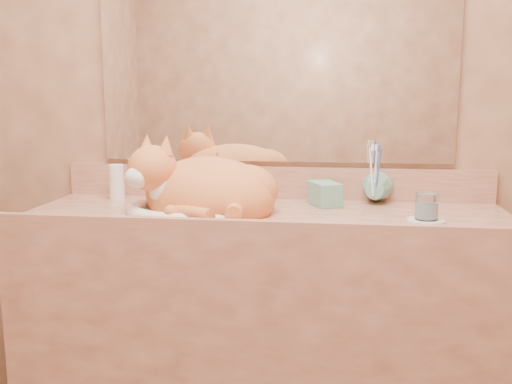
# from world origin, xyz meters

# --- Properties ---
(wall_back) EXTENTS (2.40, 0.02, 2.50)m
(wall_back) POSITION_xyz_m (0.00, 1.00, 1.25)
(wall_back) COLOR brown
(wall_back) RESTS_ON ground
(vanity_counter) EXTENTS (1.60, 0.55, 0.85)m
(vanity_counter) POSITION_xyz_m (0.00, 0.72, 0.42)
(vanity_counter) COLOR brown
(vanity_counter) RESTS_ON floor
(mirror) EXTENTS (1.30, 0.02, 0.80)m
(mirror) POSITION_xyz_m (0.00, 0.99, 1.39)
(mirror) COLOR white
(mirror) RESTS_ON wall_back
(sink_basin) EXTENTS (0.47, 0.39, 0.15)m
(sink_basin) POSITION_xyz_m (-0.23, 0.70, 0.92)
(sink_basin) COLOR white
(sink_basin) RESTS_ON vanity_counter
(faucet) EXTENTS (0.04, 0.11, 0.15)m
(faucet) POSITION_xyz_m (-0.23, 0.88, 0.92)
(faucet) COLOR white
(faucet) RESTS_ON vanity_counter
(cat) EXTENTS (0.59, 0.54, 0.26)m
(cat) POSITION_xyz_m (-0.22, 0.71, 0.93)
(cat) COLOR #CA622E
(cat) RESTS_ON sink_basin
(soap_dispenser) EXTENTS (0.11, 0.11, 0.18)m
(soap_dispenser) POSITION_xyz_m (0.22, 0.81, 0.94)
(soap_dispenser) COLOR #67A691
(soap_dispenser) RESTS_ON vanity_counter
(toothbrush_cup) EXTENTS (0.13, 0.13, 0.10)m
(toothbrush_cup) POSITION_xyz_m (0.36, 0.88, 0.90)
(toothbrush_cup) COLOR #67A691
(toothbrush_cup) RESTS_ON vanity_counter
(toothbrushes) EXTENTS (0.04, 0.04, 0.22)m
(toothbrushes) POSITION_xyz_m (0.36, 0.88, 0.98)
(toothbrushes) COLOR white
(toothbrushes) RESTS_ON toothbrush_cup
(saucer) EXTENTS (0.11, 0.11, 0.01)m
(saucer) POSITION_xyz_m (0.50, 0.63, 0.85)
(saucer) COLOR white
(saucer) RESTS_ON vanity_counter
(water_glass) EXTENTS (0.07, 0.07, 0.08)m
(water_glass) POSITION_xyz_m (0.50, 0.63, 0.90)
(water_glass) COLOR silver
(water_glass) RESTS_ON saucer
(lotion_bottle) EXTENTS (0.05, 0.05, 0.13)m
(lotion_bottle) POSITION_xyz_m (-0.58, 0.88, 0.92)
(lotion_bottle) COLOR white
(lotion_bottle) RESTS_ON vanity_counter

